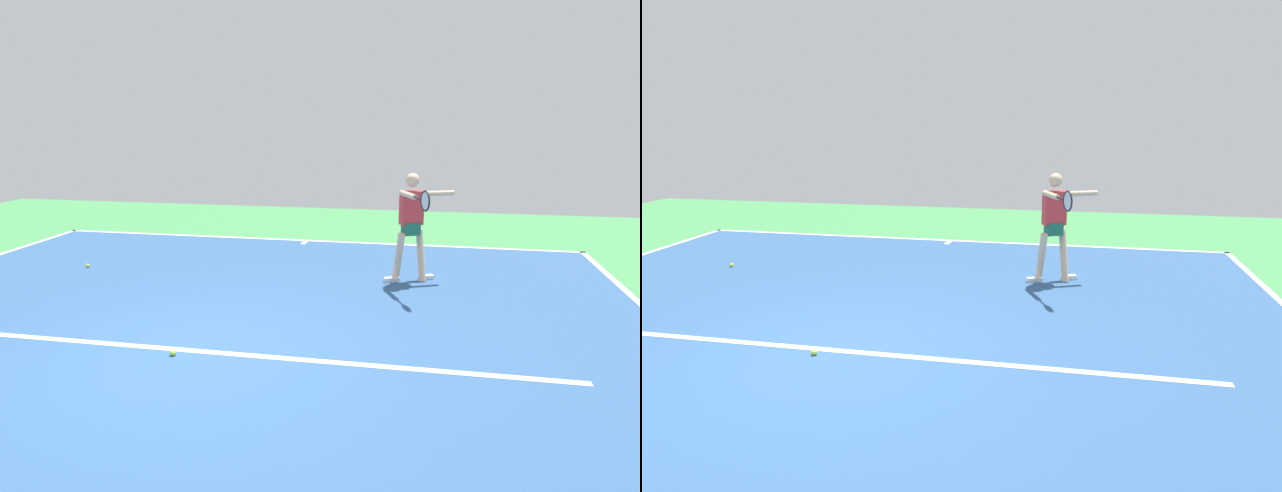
% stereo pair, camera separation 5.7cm
% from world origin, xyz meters
% --- Properties ---
extents(ground_plane, '(20.15, 20.15, 0.00)m').
position_xyz_m(ground_plane, '(0.00, 0.00, 0.00)').
color(ground_plane, '#428E4C').
extents(court_surface, '(10.89, 11.88, 0.00)m').
position_xyz_m(court_surface, '(0.00, 0.00, 0.00)').
color(court_surface, '#2D5484').
rests_on(court_surface, ground_plane).
extents(court_line_baseline_near, '(10.89, 0.10, 0.01)m').
position_xyz_m(court_line_baseline_near, '(0.00, -5.89, 0.00)').
color(court_line_baseline_near, white).
rests_on(court_line_baseline_near, ground_plane).
extents(court_line_service, '(8.16, 0.10, 0.01)m').
position_xyz_m(court_line_service, '(0.00, -0.20, 0.00)').
color(court_line_service, white).
rests_on(court_line_service, ground_plane).
extents(court_line_centre_mark, '(0.10, 0.30, 0.01)m').
position_xyz_m(court_line_centre_mark, '(0.00, -5.69, 0.00)').
color(court_line_centre_mark, white).
rests_on(court_line_centre_mark, ground_plane).
extents(tennis_player, '(1.04, 1.33, 1.71)m').
position_xyz_m(tennis_player, '(-2.22, -3.35, 0.97)').
color(tennis_player, beige).
rests_on(tennis_player, ground_plane).
extents(tennis_ball_by_sideline, '(0.07, 0.07, 0.07)m').
position_xyz_m(tennis_ball_by_sideline, '(3.23, -3.11, 0.03)').
color(tennis_ball_by_sideline, '#CCE033').
rests_on(tennis_ball_by_sideline, ground_plane).
extents(tennis_ball_near_player, '(0.07, 0.07, 0.07)m').
position_xyz_m(tennis_ball_near_player, '(0.20, -0.04, 0.03)').
color(tennis_ball_near_player, '#C6E53D').
rests_on(tennis_ball_near_player, ground_plane).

